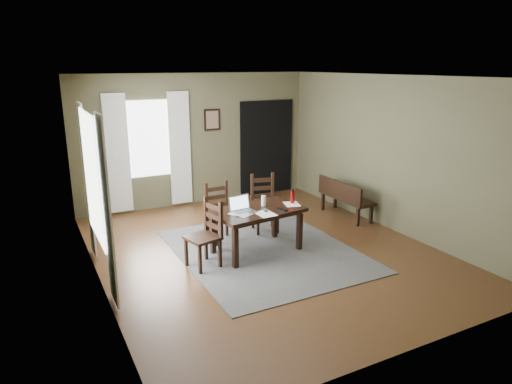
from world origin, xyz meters
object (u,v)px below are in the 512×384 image
chair_back_left (220,213)px  laptop (242,208)px  water_bottle (292,197)px  dining_table (257,214)px  chair_back_right (264,204)px  chair_end (206,235)px  bench (344,195)px

chair_back_left → laptop: size_ratio=2.54×
laptop → water_bottle: laptop is taller
laptop → dining_table: bearing=-2.1°
laptop → chair_back_left: bearing=88.1°
chair_back_right → chair_end: bearing=-134.6°
dining_table → laptop: 0.31m
chair_end → bench: 3.30m
dining_table → chair_back_left: bearing=106.0°
dining_table → chair_end: bearing=-178.9°
bench → laptop: 2.68m
chair_back_left → water_bottle: 1.24m
chair_back_right → bench: chair_back_right is taller
water_bottle → bench: bearing=24.2°
chair_end → laptop: 0.71m
chair_end → water_bottle: size_ratio=4.33×
dining_table → water_bottle: (0.65, 0.01, 0.19)m
chair_end → bench: (3.18, 0.88, -0.06)m
chair_back_left → chair_end: bearing=-126.3°
dining_table → chair_back_left: (-0.31, 0.71, -0.14)m
chair_end → chair_back_right: chair_back_right is taller
chair_end → dining_table: bearing=84.8°
chair_back_left → laptop: bearing=-88.0°
dining_table → water_bottle: water_bottle is taller
dining_table → bench: bearing=10.4°
laptop → water_bottle: bearing=-3.9°
bench → water_bottle: (-1.62, -0.73, 0.38)m
chair_back_right → water_bottle: size_ratio=4.36×
chair_back_left → water_bottle: (0.97, -0.70, 0.33)m
dining_table → laptop: bearing=175.8°
chair_back_left → dining_table: bearing=-68.0°
chair_end → bench: chair_end is taller
chair_back_left → bench: (2.59, 0.03, -0.05)m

